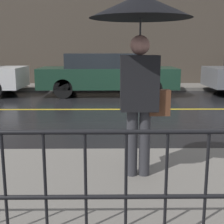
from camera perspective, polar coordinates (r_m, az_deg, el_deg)
ground_plane at (r=8.54m, az=5.24°, el=0.49°), size 80.00×80.00×0.00m
sidewalk_near at (r=3.71m, az=13.51°, el=-13.82°), size 28.00×2.65×0.12m
sidewalk_far at (r=13.05m, az=3.20°, el=4.63°), size 28.00×1.65×0.12m
lane_marking at (r=8.54m, az=5.24°, el=0.52°), size 25.20×0.12×0.01m
building_storefront at (r=13.99m, az=3.06°, el=16.85°), size 28.00×0.30×5.85m
pedestrian at (r=3.58m, az=5.27°, el=14.61°), size 1.14×1.14×2.09m
car_dark_green at (r=11.08m, az=-1.00°, el=7.00°), size 4.78×1.72×1.47m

